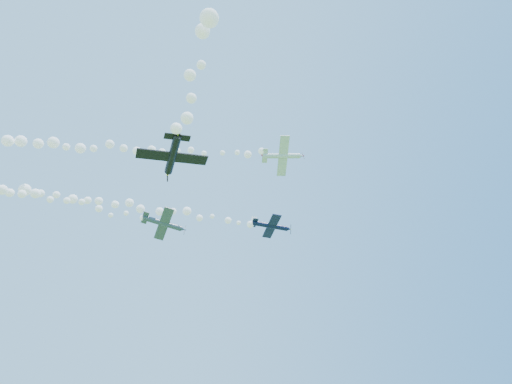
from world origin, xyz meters
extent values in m
cylinder|color=silver|center=(6.39, -6.56, 54.02)|extent=(6.26, 1.37, 1.37)
cone|color=silver|center=(9.66, -7.13, 54.29)|extent=(0.85, 0.89, 0.89)
cone|color=#AD132B|center=(10.12, -7.21, 54.33)|extent=(0.35, 0.32, 0.32)
cube|color=black|center=(10.00, -7.19, 54.32)|extent=(0.15, 0.66, 1.92)
cube|color=silver|center=(6.64, -6.63, 53.92)|extent=(2.95, 7.52, 2.17)
cube|color=silver|center=(3.66, -6.06, 53.84)|extent=(1.36, 2.71, 0.82)
cube|color=#AD132B|center=(3.56, -5.90, 54.37)|extent=(1.02, 0.58, 1.29)
sphere|color=black|center=(7.23, -6.60, 54.47)|extent=(0.89, 1.02, 0.96)
cylinder|color=#0C1238|center=(7.26, 4.01, 47.43)|extent=(6.34, 1.67, 1.15)
cone|color=#0C1238|center=(10.64, 3.93, 47.28)|extent=(0.87, 0.92, 0.87)
cone|color=silver|center=(11.11, 3.92, 47.26)|extent=(0.36, 0.33, 0.31)
cube|color=black|center=(10.98, 3.92, 47.27)|extent=(0.14, 0.35, 1.98)
cube|color=#0C1238|center=(7.51, 4.02, 47.30)|extent=(1.80, 7.72, 1.01)
cube|color=#0C1238|center=(4.45, 4.08, 47.61)|extent=(0.97, 2.72, 0.40)
cube|color=silver|center=(4.39, 4.02, 48.18)|extent=(1.04, 0.25, 1.30)
sphere|color=black|center=(8.16, 3.95, 47.79)|extent=(0.80, 0.84, 0.86)
cylinder|color=#3D4759|center=(-10.91, 2.09, 43.07)|extent=(6.21, 2.14, 1.39)
cone|color=#3D4759|center=(-7.63, 2.48, 42.78)|extent=(0.94, 0.96, 0.88)
cone|color=navy|center=(-7.18, 2.54, 42.74)|extent=(0.38, 0.35, 0.31)
cube|color=black|center=(-7.30, 2.52, 42.75)|extent=(0.21, 0.35, 1.94)
cube|color=#3D4759|center=(-10.67, 2.10, 42.92)|extent=(2.48, 7.64, 0.98)
cube|color=#3D4759|center=(-13.63, 1.76, 43.36)|extent=(1.20, 2.73, 0.40)
cube|color=navy|center=(-13.67, 1.81, 43.92)|extent=(1.06, 0.33, 1.31)
sphere|color=black|center=(-10.02, 2.23, 43.38)|extent=(0.87, 0.89, 0.86)
cylinder|color=black|center=(-10.71, -19.10, 36.77)|extent=(2.33, 6.43, 1.49)
cone|color=black|center=(-10.96, -15.69, 37.10)|extent=(1.00, 0.99, 0.92)
cone|color=yellow|center=(-11.00, -15.21, 37.15)|extent=(0.36, 0.40, 0.33)
cube|color=black|center=(-10.99, -15.34, 37.13)|extent=(0.45, 0.27, 2.00)
cube|color=black|center=(-10.71, -18.82, 36.67)|extent=(7.85, 2.04, 1.53)
cube|color=black|center=(-10.51, -21.94, 36.55)|extent=(2.79, 1.06, 0.60)
cube|color=yellow|center=(-10.59, -22.08, 37.12)|extent=(0.36, 1.14, 1.36)
sphere|color=black|center=(-10.84, -18.25, 37.25)|extent=(0.92, 0.88, 0.94)
camera|label=1|loc=(-9.77, -52.78, 2.00)|focal=30.00mm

